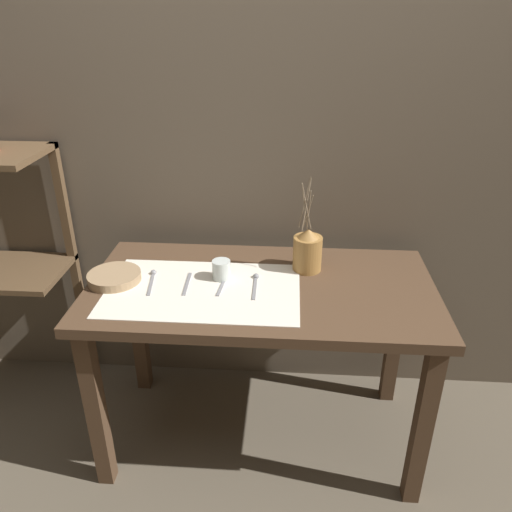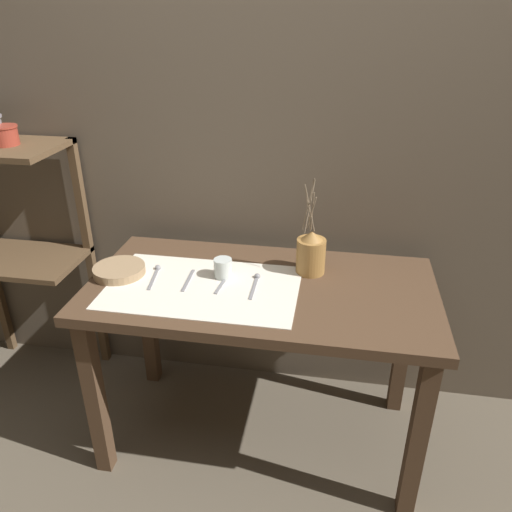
{
  "view_description": "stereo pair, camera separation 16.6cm",
  "coord_description": "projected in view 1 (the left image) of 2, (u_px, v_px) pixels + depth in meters",
  "views": [
    {
      "loc": [
        0.1,
        -1.63,
        1.69
      ],
      "look_at": [
        -0.02,
        0.0,
        0.88
      ],
      "focal_mm": 35.0,
      "sensor_mm": 36.0,
      "label": 1
    },
    {
      "loc": [
        0.26,
        -1.61,
        1.69
      ],
      "look_at": [
        -0.02,
        0.0,
        0.88
      ],
      "focal_mm": 35.0,
      "sensor_mm": 36.0,
      "label": 2
    }
  ],
  "objects": [
    {
      "name": "fork_outer",
      "position": [
        187.0,
        284.0,
        1.87
      ],
      "size": [
        0.02,
        0.17,
        0.0
      ],
      "color": "gray",
      "rests_on": "wooden_table"
    },
    {
      "name": "pitcher_with_flowers",
      "position": [
        307.0,
        251.0,
        1.95
      ],
      "size": [
        0.11,
        0.11,
        0.38
      ],
      "color": "olive",
      "rests_on": "wooden_table"
    },
    {
      "name": "wooden_table",
      "position": [
        261.0,
        308.0,
        1.93
      ],
      "size": [
        1.31,
        0.68,
        0.76
      ],
      "color": "#4C3523",
      "rests_on": "ground_plane"
    },
    {
      "name": "glass_tumbler_near",
      "position": [
        221.0,
        270.0,
        1.9
      ],
      "size": [
        0.07,
        0.07,
        0.08
      ],
      "color": "silver",
      "rests_on": "wooden_table"
    },
    {
      "name": "spoon_inner",
      "position": [
        153.0,
        277.0,
        1.92
      ],
      "size": [
        0.04,
        0.18,
        0.02
      ],
      "color": "gray",
      "rests_on": "wooden_table"
    },
    {
      "name": "knife_center",
      "position": [
        223.0,
        285.0,
        1.87
      ],
      "size": [
        0.03,
        0.17,
        0.0
      ],
      "color": "gray",
      "rests_on": "wooden_table"
    },
    {
      "name": "stone_wall_back",
      "position": [
        268.0,
        140.0,
        2.08
      ],
      "size": [
        7.0,
        0.06,
        2.4
      ],
      "color": "brown",
      "rests_on": "ground_plane"
    },
    {
      "name": "linen_cloth",
      "position": [
        203.0,
        290.0,
        1.84
      ],
      "size": [
        0.71,
        0.44,
        0.0
      ],
      "color": "silver",
      "rests_on": "wooden_table"
    },
    {
      "name": "ground_plane",
      "position": [
        260.0,
        433.0,
        2.22
      ],
      "size": [
        12.0,
        12.0,
        0.0
      ],
      "primitive_type": "plane",
      "color": "brown"
    },
    {
      "name": "spoon_outer",
      "position": [
        256.0,
        281.0,
        1.89
      ],
      "size": [
        0.02,
        0.18,
        0.02
      ],
      "color": "gray",
      "rests_on": "wooden_table"
    },
    {
      "name": "wooden_bowl",
      "position": [
        114.0,
        277.0,
        1.89
      ],
      "size": [
        0.2,
        0.2,
        0.04
      ],
      "color": "#9E7F5B",
      "rests_on": "wooden_table"
    }
  ]
}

